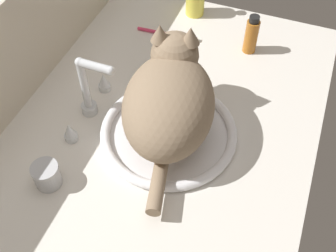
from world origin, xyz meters
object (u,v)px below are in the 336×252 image
at_px(faucet, 88,95).
at_px(toothbrush, 168,34).
at_px(cat, 169,98).
at_px(sink_basin, 168,134).
at_px(metal_jar, 47,175).
at_px(amber_bottle, 251,35).

xyz_separation_m(faucet, toothbrush, (0.36, -0.07, -0.06)).
bearing_deg(cat, sink_basin, -166.72).
bearing_deg(faucet, toothbrush, -11.01).
xyz_separation_m(sink_basin, metal_jar, (-0.22, 0.20, 0.02)).
bearing_deg(sink_basin, metal_jar, 136.98).
xyz_separation_m(cat, metal_jar, (-0.24, 0.20, -0.08)).
distance_m(metal_jar, toothbrush, 0.58).
relative_size(faucet, cat, 0.52).
height_order(sink_basin, faucet, faucet).
bearing_deg(sink_basin, cat, 13.28).
distance_m(metal_jar, amber_bottle, 0.67).
height_order(metal_jar, toothbrush, metal_jar).
relative_size(cat, amber_bottle, 3.44).
xyz_separation_m(sink_basin, toothbrush, (0.36, 0.14, -0.00)).
distance_m(cat, amber_bottle, 0.38).
bearing_deg(cat, faucet, 95.77).
height_order(metal_jar, amber_bottle, amber_bottle).
bearing_deg(toothbrush, faucet, 168.99).
distance_m(sink_basin, metal_jar, 0.30).
distance_m(amber_bottle, toothbrush, 0.25).
height_order(sink_basin, metal_jar, metal_jar).
relative_size(cat, metal_jar, 6.72).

